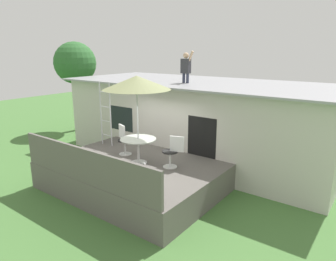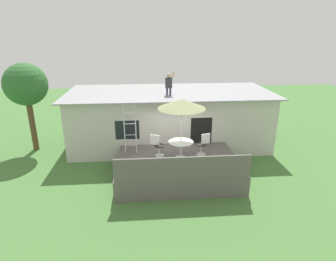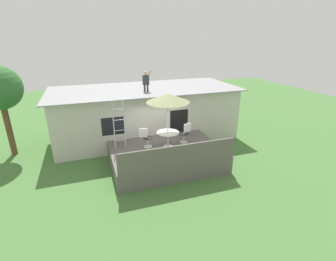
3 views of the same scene
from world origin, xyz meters
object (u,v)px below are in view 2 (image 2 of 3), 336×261
person_figure (169,82)px  backyard_tree (26,85)px  patio_table (181,145)px  step_ladder (130,129)px  patio_chair_right (203,144)px  patio_umbrella (182,104)px  patio_chair_left (158,145)px

person_figure → backyard_tree: bearing=175.6°
person_figure → backyard_tree: size_ratio=0.25×
patio_table → step_ladder: step_ladder is taller
patio_chair_right → backyard_tree: bearing=-38.4°
patio_table → step_ladder: bearing=162.1°
patio_table → backyard_tree: (-7.15, 3.37, 1.97)m
patio_umbrella → person_figure: bearing=95.1°
patio_chair_left → patio_chair_right: size_ratio=1.00×
patio_umbrella → step_ladder: 2.53m
patio_umbrella → backyard_tree: size_ratio=0.57×
patio_umbrella → backyard_tree: (-7.15, 3.37, 0.21)m
patio_table → backyard_tree: 8.15m
patio_chair_left → patio_table: bearing=0.0°
patio_chair_left → patio_chair_right: same height
patio_umbrella → backyard_tree: 7.91m
patio_umbrella → person_figure: 2.87m
patio_table → patio_chair_left: (-0.94, 0.36, -0.13)m
patio_table → step_ladder: 2.26m
patio_umbrella → person_figure: size_ratio=2.29×
person_figure → step_ladder: bearing=-130.3°
patio_chair_right → backyard_tree: (-8.14, 3.05, 2.10)m
person_figure → backyard_tree: backyard_tree is taller
patio_table → patio_chair_right: size_ratio=1.13×
step_ladder → backyard_tree: bearing=152.0°
patio_umbrella → patio_chair_right: size_ratio=2.76×
patio_chair_right → patio_chair_left: bearing=-19.0°
person_figure → backyard_tree: (-6.89, 0.53, -0.14)m
patio_chair_left → backyard_tree: bearing=175.0°
patio_chair_left → backyard_tree: 7.21m
step_ladder → patio_chair_right: (3.08, -0.36, -0.64)m
patio_table → backyard_tree: backyard_tree is taller
patio_umbrella → patio_chair_left: bearing=159.1°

